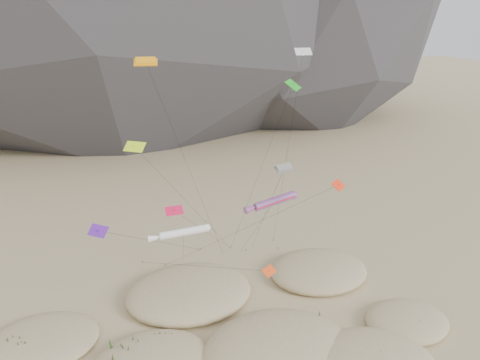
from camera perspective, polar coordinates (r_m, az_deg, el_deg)
name	(u,v)px	position (r m, az deg, el deg)	size (l,w,h in m)	color
dunes	(240,352)	(50.12, -0.01, -20.28)	(48.67, 37.63, 3.69)	#CCB789
dune_grass	(245,351)	(50.03, 0.56, -20.08)	(42.51, 28.12, 1.57)	black
kite_stakes	(218,253)	(67.92, -2.71, -8.94)	(19.79, 5.79, 0.30)	#3F2D1E
rainbow_tube_kite	(273,202)	(53.72, 4.02, -2.66)	(7.01, 11.92, 13.17)	red
white_tube_kite	(181,233)	(48.91, -7.22, -6.40)	(6.64, 14.53, 12.10)	white
orange_parafoil	(147,66)	(49.56, -11.23, 13.49)	(11.87, 8.77, 28.63)	orange
multi_parafoil	(284,169)	(51.68, 5.34, 1.32)	(2.41, 12.64, 17.19)	red
delta_kites	(238,158)	(49.91, -0.21, 2.72)	(26.68, 21.79, 29.10)	green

